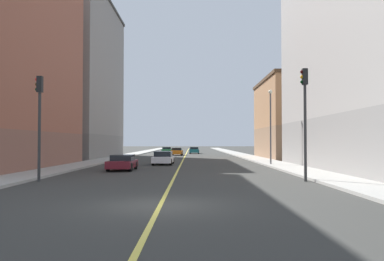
{
  "coord_description": "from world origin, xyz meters",
  "views": [
    {
      "loc": [
        1.09,
        -13.99,
        2.17
      ],
      "look_at": [
        1.04,
        47.18,
        3.93
      ],
      "focal_mm": 37.9,
      "sensor_mm": 36.0,
      "label": 1
    }
  ],
  "objects_px": {
    "street_lamp_left_near": "(271,119)",
    "car_teal": "(195,150)",
    "traffic_light_left_near": "(305,109)",
    "car_orange": "(177,152)",
    "building_right_midblock": "(79,79)",
    "car_maroon": "(123,162)",
    "building_left_mid": "(297,119)",
    "car_green": "(167,150)",
    "car_white": "(164,158)",
    "traffic_light_right_near": "(40,113)",
    "building_left_near": "(377,18)"
  },
  "relations": [
    {
      "from": "building_left_near",
      "to": "car_white",
      "type": "bearing_deg",
      "value": 152.16
    },
    {
      "from": "building_right_midblock",
      "to": "traffic_light_left_near",
      "type": "xyz_separation_m",
      "value": [
        22.46,
        -35.12,
        -7.18
      ]
    },
    {
      "from": "traffic_light_left_near",
      "to": "car_maroon",
      "type": "xyz_separation_m",
      "value": [
        -11.64,
        8.94,
        -3.43
      ]
    },
    {
      "from": "traffic_light_right_near",
      "to": "car_white",
      "type": "relative_size",
      "value": 1.29
    },
    {
      "from": "building_left_mid",
      "to": "car_orange",
      "type": "height_order",
      "value": "building_left_mid"
    },
    {
      "from": "traffic_light_right_near",
      "to": "car_maroon",
      "type": "distance_m",
      "value": 9.98
    },
    {
      "from": "street_lamp_left_near",
      "to": "car_orange",
      "type": "height_order",
      "value": "street_lamp_left_near"
    },
    {
      "from": "car_teal",
      "to": "car_maroon",
      "type": "distance_m",
      "value": 45.8
    },
    {
      "from": "building_right_midblock",
      "to": "car_maroon",
      "type": "bearing_deg",
      "value": -67.55
    },
    {
      "from": "street_lamp_left_near",
      "to": "car_teal",
      "type": "height_order",
      "value": "street_lamp_left_near"
    },
    {
      "from": "traffic_light_left_near",
      "to": "car_green",
      "type": "relative_size",
      "value": 1.48
    },
    {
      "from": "building_left_near",
      "to": "building_right_midblock",
      "type": "height_order",
      "value": "building_left_near"
    },
    {
      "from": "car_white",
      "to": "car_orange",
      "type": "bearing_deg",
      "value": 89.33
    },
    {
      "from": "traffic_light_left_near",
      "to": "car_white",
      "type": "height_order",
      "value": "traffic_light_left_near"
    },
    {
      "from": "building_right_midblock",
      "to": "car_white",
      "type": "relative_size",
      "value": 5.14
    },
    {
      "from": "car_teal",
      "to": "car_white",
      "type": "relative_size",
      "value": 0.91
    },
    {
      "from": "car_white",
      "to": "car_green",
      "type": "bearing_deg",
      "value": 93.14
    },
    {
      "from": "building_left_mid",
      "to": "street_lamp_left_near",
      "type": "height_order",
      "value": "building_left_mid"
    },
    {
      "from": "building_right_midblock",
      "to": "car_green",
      "type": "distance_m",
      "value": 27.53
    },
    {
      "from": "building_left_near",
      "to": "traffic_light_left_near",
      "type": "distance_m",
      "value": 13.52
    },
    {
      "from": "building_right_midblock",
      "to": "car_teal",
      "type": "distance_m",
      "value": 27.55
    },
    {
      "from": "car_teal",
      "to": "traffic_light_left_near",
      "type": "bearing_deg",
      "value": -83.88
    },
    {
      "from": "building_left_mid",
      "to": "traffic_light_left_near",
      "type": "relative_size",
      "value": 2.6
    },
    {
      "from": "car_orange",
      "to": "car_white",
      "type": "height_order",
      "value": "car_white"
    },
    {
      "from": "building_left_mid",
      "to": "car_white",
      "type": "relative_size",
      "value": 3.61
    },
    {
      "from": "traffic_light_right_near",
      "to": "car_maroon",
      "type": "relative_size",
      "value": 1.37
    },
    {
      "from": "building_left_near",
      "to": "building_right_midblock",
      "type": "xyz_separation_m",
      "value": [
        -30.21,
        27.06,
        -0.41
      ]
    },
    {
      "from": "traffic_light_left_near",
      "to": "car_teal",
      "type": "xyz_separation_m",
      "value": [
        -5.83,
        54.36,
        -3.41
      ]
    },
    {
      "from": "traffic_light_right_near",
      "to": "street_lamp_left_near",
      "type": "height_order",
      "value": "street_lamp_left_near"
    },
    {
      "from": "traffic_light_left_near",
      "to": "car_teal",
      "type": "height_order",
      "value": "traffic_light_left_near"
    },
    {
      "from": "car_teal",
      "to": "car_white",
      "type": "height_order",
      "value": "car_white"
    },
    {
      "from": "traffic_light_left_near",
      "to": "traffic_light_right_near",
      "type": "distance_m",
      "value": 14.75
    },
    {
      "from": "car_orange",
      "to": "car_teal",
      "type": "bearing_deg",
      "value": 74.44
    },
    {
      "from": "traffic_light_left_near",
      "to": "car_orange",
      "type": "relative_size",
      "value": 1.57
    },
    {
      "from": "building_left_mid",
      "to": "car_orange",
      "type": "distance_m",
      "value": 21.1
    },
    {
      "from": "building_left_mid",
      "to": "traffic_light_right_near",
      "type": "height_order",
      "value": "building_left_mid"
    },
    {
      "from": "car_maroon",
      "to": "car_orange",
      "type": "bearing_deg",
      "value": 85.24
    },
    {
      "from": "building_left_near",
      "to": "street_lamp_left_near",
      "type": "distance_m",
      "value": 12.12
    },
    {
      "from": "street_lamp_left_near",
      "to": "car_maroon",
      "type": "relative_size",
      "value": 1.62
    },
    {
      "from": "building_left_mid",
      "to": "car_teal",
      "type": "distance_m",
      "value": 26.91
    },
    {
      "from": "car_white",
      "to": "building_right_midblock",
      "type": "bearing_deg",
      "value": 126.41
    },
    {
      "from": "building_left_near",
      "to": "car_maroon",
      "type": "xyz_separation_m",
      "value": [
        -19.39,
        0.87,
        -11.03
      ]
    },
    {
      "from": "car_white",
      "to": "car_maroon",
      "type": "bearing_deg",
      "value": -107.98
    },
    {
      "from": "car_maroon",
      "to": "building_left_near",
      "type": "bearing_deg",
      "value": -2.58
    },
    {
      "from": "building_left_mid",
      "to": "building_left_near",
      "type": "bearing_deg",
      "value": -90.0
    },
    {
      "from": "traffic_light_left_near",
      "to": "car_orange",
      "type": "bearing_deg",
      "value": 101.24
    },
    {
      "from": "car_teal",
      "to": "car_orange",
      "type": "bearing_deg",
      "value": -105.56
    },
    {
      "from": "car_orange",
      "to": "car_white",
      "type": "xyz_separation_m",
      "value": [
        -0.32,
        -27.0,
        -0.0
      ]
    },
    {
      "from": "traffic_light_left_near",
      "to": "car_green",
      "type": "bearing_deg",
      "value": 101.03
    },
    {
      "from": "traffic_light_right_near",
      "to": "street_lamp_left_near",
      "type": "xyz_separation_m",
      "value": [
        15.76,
        15.02,
        0.55
      ]
    }
  ]
}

